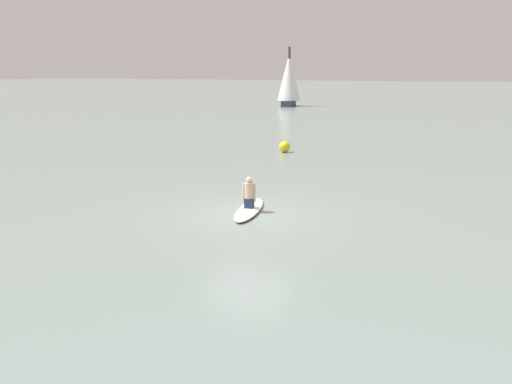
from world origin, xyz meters
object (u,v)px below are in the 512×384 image
person_paddler (249,194)px  sailboat_center_horizon (289,79)px  surfboard (249,209)px  buoy_marker (285,147)px

person_paddler → sailboat_center_horizon: 46.04m
person_paddler → sailboat_center_horizon: size_ratio=0.14×
surfboard → sailboat_center_horizon: bearing=6.6°
surfboard → person_paddler: (0.00, -0.00, 0.47)m
sailboat_center_horizon → surfboard: bearing=8.8°
surfboard → person_paddler: person_paddler is taller
person_paddler → buoy_marker: size_ratio=1.63×
surfboard → sailboat_center_horizon: 46.07m
person_paddler → buoy_marker: person_paddler is taller
person_paddler → sailboat_center_horizon: bearing=6.6°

